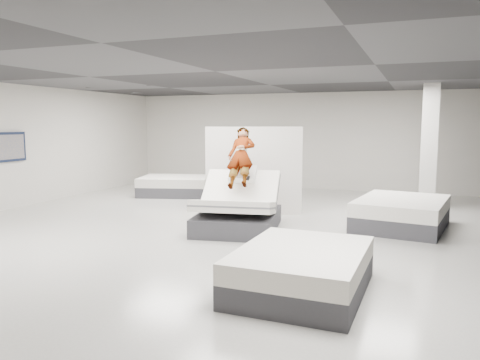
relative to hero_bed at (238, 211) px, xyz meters
The scene contains 10 objects.
room 1.30m from the hero_bed, 129.15° to the right, with size 14.00×14.04×3.20m.
hero_bed is the anchor object (origin of this frame).
person 0.92m from the hero_bed, 100.08° to the left, with size 0.58×0.38×1.59m, color slate.
remote 0.72m from the hero_bed, ahead, with size 0.05×0.14×0.03m, color black.
divider_panel 1.87m from the hero_bed, 98.82° to the left, with size 2.33×0.11×2.12m, color silver.
flat_bed_right_far 3.47m from the hero_bed, 24.34° to the left, with size 1.99×2.46×0.62m.
flat_bed_right_near 3.69m from the hero_bed, 55.57° to the right, with size 1.63×2.14×0.58m.
flat_bed_left_far 5.07m from the hero_bed, 133.49° to the left, with size 2.41×2.04×0.57m.
column 5.65m from the hero_bed, 48.14° to the left, with size 0.40×0.40×3.20m, color beige.
wall_poster 6.37m from the hero_bed, behind, with size 0.06×0.95×0.75m.
Camera 1 is at (3.78, -8.48, 2.21)m, focal length 35.00 mm.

